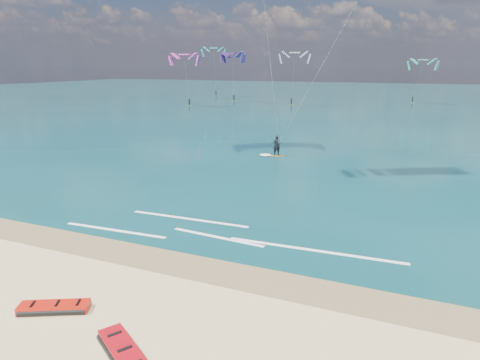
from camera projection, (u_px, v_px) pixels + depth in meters
name	position (u px, v px, depth m)	size (l,w,h in m)	color
ground	(318.00, 137.00, 53.05)	(320.00, 320.00, 0.00)	tan
wet_sand_strip	(141.00, 255.00, 20.17)	(320.00, 2.40, 0.01)	olive
sea	(374.00, 99.00, 109.94)	(320.00, 200.00, 0.04)	#0A373B
packed_kite_left	(55.00, 311.00, 15.63)	(2.68, 0.97, 0.35)	red
packed_kite_mid	(124.00, 357.00, 13.19)	(2.81, 1.11, 0.40)	#AE0C15
kitesurfer_main	(294.00, 55.00, 34.79)	(13.50, 11.48, 18.58)	gold
shoreline_foam	(213.00, 234.00, 22.60)	(17.98, 3.64, 0.01)	white
distant_kites	(301.00, 79.00, 91.27)	(81.20, 30.72, 12.82)	teal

